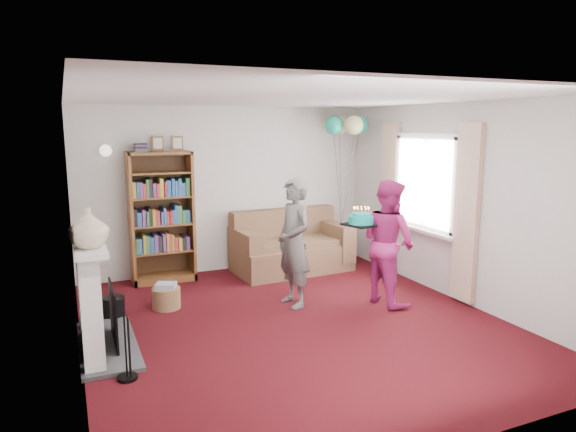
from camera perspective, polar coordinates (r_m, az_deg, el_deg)
name	(u,v)px	position (r m, az deg, el deg)	size (l,w,h in m)	color
ground	(296,324)	(5.94, 0.85, -11.87)	(5.00, 5.00, 0.00)	#320707
wall_back	(228,189)	(7.92, -6.69, 2.96)	(4.50, 0.02, 2.50)	silver
wall_left	(72,232)	(5.10, -22.89, -1.65)	(0.02, 5.00, 2.50)	silver
wall_right	(458,203)	(6.84, 18.39, 1.40)	(0.02, 5.00, 2.50)	silver
ceiling	(296,97)	(5.52, 0.92, 13.06)	(4.50, 5.00, 0.01)	white
fireplace	(96,300)	(5.48, -20.59, -8.73)	(0.55, 1.80, 1.12)	#3F3F42
window_bay	(424,200)	(7.26, 14.90, 1.68)	(0.14, 2.02, 2.20)	white
wall_sconce	(106,151)	(7.40, -19.60, 6.87)	(0.16, 0.23, 0.16)	gold
bookcase	(161,218)	(7.53, -13.93, -0.23)	(0.88, 0.42, 2.07)	#472B14
sofa	(290,248)	(7.97, 0.22, -3.56)	(1.74, 0.92, 0.92)	brown
wicker_basket	(166,297)	(6.54, -13.36, -8.74)	(0.34, 0.34, 0.32)	#8D6142
person_striped	(294,243)	(6.30, 0.67, -2.99)	(0.58, 0.38, 1.59)	black
person_magenta	(388,242)	(6.52, 11.07, -2.84)	(0.76, 0.59, 1.57)	#AD226B
birthday_cake	(361,220)	(6.32, 8.14, -0.42)	(0.37, 0.37, 0.22)	black
balloons	(347,125)	(8.06, 6.55, 9.99)	(0.73, 0.73, 1.69)	#3F3F3F
mantel_vase	(89,228)	(4.95, -21.29, -1.21)	(0.35, 0.35, 0.36)	beige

